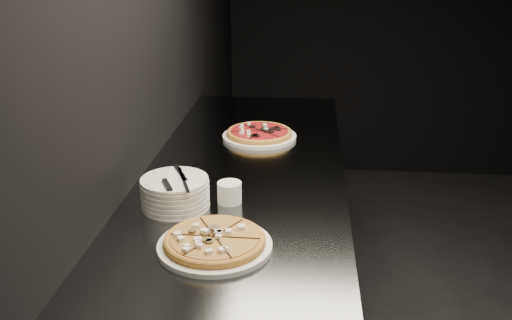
# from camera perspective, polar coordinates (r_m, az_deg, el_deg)

# --- Properties ---
(wall_left) EXTENTS (0.02, 5.00, 2.80)m
(wall_left) POSITION_cam_1_polar(r_m,az_deg,el_deg) (1.95, -12.78, 11.05)
(wall_left) COLOR black
(wall_left) RESTS_ON floor
(counter) EXTENTS (0.74, 2.44, 0.92)m
(counter) POSITION_cam_1_polar(r_m,az_deg,el_deg) (2.23, -1.47, -13.34)
(counter) COLOR #5C5F64
(counter) RESTS_ON floor
(pizza_mushroom) EXTENTS (0.32, 0.32, 0.04)m
(pizza_mushroom) POSITION_cam_1_polar(r_m,az_deg,el_deg) (1.60, -4.13, -8.17)
(pizza_mushroom) COLOR white
(pizza_mushroom) RESTS_ON counter
(pizza_tomato) EXTENTS (0.35, 0.35, 0.04)m
(pizza_tomato) POSITION_cam_1_polar(r_m,az_deg,el_deg) (2.48, 0.34, 2.63)
(pizza_tomato) COLOR white
(pizza_tomato) RESTS_ON counter
(plate_stack) EXTENTS (0.22, 0.22, 0.10)m
(plate_stack) POSITION_cam_1_polar(r_m,az_deg,el_deg) (1.85, -8.09, -3.24)
(plate_stack) COLOR white
(plate_stack) RESTS_ON counter
(cutlery) EXTENTS (0.09, 0.23, 0.01)m
(cutlery) POSITION_cam_1_polar(r_m,az_deg,el_deg) (1.81, -8.03, -1.98)
(cutlery) COLOR silver
(cutlery) RESTS_ON plate_stack
(ramekin) EXTENTS (0.08, 0.08, 0.07)m
(ramekin) POSITION_cam_1_polar(r_m,az_deg,el_deg) (1.86, -2.67, -3.20)
(ramekin) COLOR white
(ramekin) RESTS_ON counter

